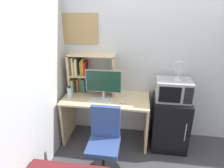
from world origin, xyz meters
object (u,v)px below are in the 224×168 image
Objects in this scene: mini_fridge at (169,123)px; wall_corkboard at (80,29)px; desk_fan at (179,69)px; computer_mouse at (122,102)px; hutch_bookshelf at (85,73)px; keyboard at (102,100)px; desk_chair at (104,146)px; water_bottle at (70,92)px; microwave at (173,90)px; monitor at (103,83)px.

wall_corkboard is (-1.45, 0.30, 1.36)m from mini_fridge.
computer_mouse is at bearing -169.70° from desk_fan.
hutch_bookshelf reaches higher than desk_fan.
wall_corkboard reaches higher than keyboard.
desk_chair is at bearing -76.20° from keyboard.
keyboard is 3.84× the size of computer_mouse.
microwave reaches higher than water_bottle.
hutch_bookshelf reaches higher than water_bottle.
keyboard is 1.20m from desk_fan.
monitor is at bearing -34.92° from hutch_bookshelf.
microwave is at bearing 7.20° from keyboard.
desk_fan is (1.41, -0.19, 0.19)m from hutch_bookshelf.
hutch_bookshelf is 0.68m from wall_corkboard.
desk_fan reaches higher than water_bottle.
hutch_bookshelf is at bearing 172.19° from mini_fridge.
keyboard is 1.28× the size of desk_fan.
wall_corkboard is at bearing 148.44° from computer_mouse.
monitor is 1.03m from microwave.
keyboard is at bearing -46.54° from wall_corkboard.
desk_chair is 1.65× the size of wall_corkboard.
hutch_bookshelf is 0.55m from keyboard.
wall_corkboard is at bearing 140.32° from monitor.
water_bottle is 0.23× the size of mini_fridge.
hutch_bookshelf is 2.05× the size of keyboard.
hutch_bookshelf reaches higher than desk_chair.
computer_mouse is at bearing -168.95° from mini_fridge.
hutch_bookshelf is 0.43m from monitor.
computer_mouse is 0.51× the size of water_bottle.
desk_chair is 1.76m from wall_corkboard.
desk_fan is at bearing -8.28° from microwave.
water_bottle is 0.99m from wall_corkboard.
mini_fridge is 0.88m from desk_fan.
desk_chair is at bearing -79.50° from monitor.
desk_chair is at bearing -43.45° from water_bottle.
mini_fridge reaches higher than keyboard.
monitor is at bearing -39.68° from wall_corkboard.
wall_corkboard is at bearing 74.06° from water_bottle.
desk_chair is at bearing -62.07° from hutch_bookshelf.
monitor reaches higher than mini_fridge.
monitor reaches higher than computer_mouse.
microwave is (1.04, 0.13, 0.18)m from keyboard.
hutch_bookshelf is 0.78m from computer_mouse.
hutch_bookshelf is 0.92× the size of mini_fridge.
microwave is (1.02, 0.06, -0.07)m from monitor.
microwave is (0.00, 0.00, 0.56)m from mini_fridge.
mini_fridge is at bearing 2.70° from water_bottle.
keyboard is at bearing -44.12° from hutch_bookshelf.
water_bottle is 1.62m from mini_fridge.
computer_mouse is at bearing 72.11° from desk_chair.
wall_corkboard is at bearing 118.81° from desk_chair.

